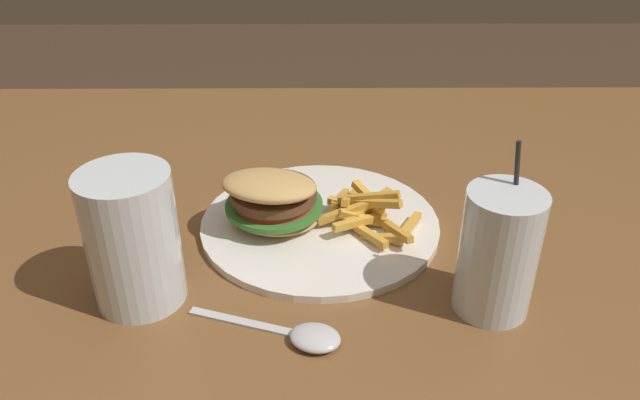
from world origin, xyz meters
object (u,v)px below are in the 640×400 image
object	(u,v)px
meal_plate_near	(301,212)
beer_glass	(133,242)
juice_glass	(497,258)
spoon	(307,336)

from	to	relation	value
meal_plate_near	beer_glass	bearing A→B (deg)	37.86
beer_glass	juice_glass	xyz separation A→B (m)	(-0.37, 0.02, -0.01)
spoon	meal_plate_near	bearing A→B (deg)	111.02
beer_glass	spoon	bearing A→B (deg)	158.35
meal_plate_near	spoon	bearing A→B (deg)	92.78
meal_plate_near	juice_glass	bearing A→B (deg)	143.50
meal_plate_near	juice_glass	world-z (taller)	juice_glass
juice_glass	spoon	world-z (taller)	juice_glass
meal_plate_near	beer_glass	xyz separation A→B (m)	(0.17, 0.13, 0.05)
meal_plate_near	beer_glass	size ratio (longest dim) A/B	2.00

